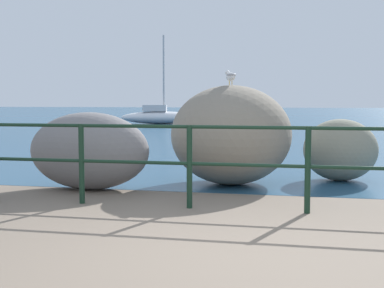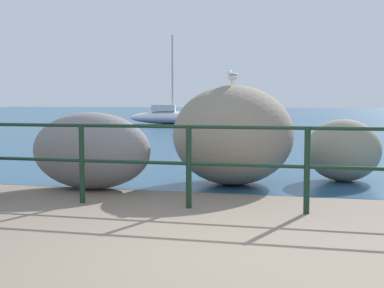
# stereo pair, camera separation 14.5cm
# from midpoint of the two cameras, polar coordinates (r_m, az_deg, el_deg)

# --- Properties ---
(ground_plane) EXTENTS (120.00, 120.00, 0.10)m
(ground_plane) POSITION_cam_midpoint_polar(r_m,az_deg,el_deg) (24.30, 11.65, 1.36)
(ground_plane) COLOR #756656
(sea_surface) EXTENTS (120.00, 90.00, 0.01)m
(sea_surface) POSITION_cam_midpoint_polar(r_m,az_deg,el_deg) (52.42, 12.65, 3.14)
(sea_surface) COLOR navy
(sea_surface) RESTS_ON ground_plane
(promenade_railing) EXTENTS (9.96, 0.07, 1.02)m
(promenade_railing) POSITION_cam_midpoint_polar(r_m,az_deg,el_deg) (6.38, 6.48, -1.46)
(promenade_railing) COLOR black
(promenade_railing) RESTS_ON ground_plane
(breakwater_boulder_main) EXTENTS (1.89, 1.93, 1.56)m
(breakwater_boulder_main) POSITION_cam_midpoint_polar(r_m,az_deg,el_deg) (8.38, 4.91, 0.96)
(breakwater_boulder_main) COLOR gray
(breakwater_boulder_main) RESTS_ON ground
(breakwater_boulder_left) EXTENTS (1.83, 1.06, 1.15)m
(breakwater_boulder_left) POSITION_cam_midpoint_polar(r_m,az_deg,el_deg) (8.05, -10.22, -0.71)
(breakwater_boulder_left) COLOR slate
(breakwater_boulder_left) RESTS_ON ground
(breakwater_boulder_right) EXTENTS (1.20, 1.01, 1.02)m
(breakwater_boulder_right) POSITION_cam_midpoint_polar(r_m,az_deg,el_deg) (9.06, 16.31, -0.65)
(breakwater_boulder_right) COLOR gray
(breakwater_boulder_right) RESTS_ON ground
(seagull) EXTENTS (0.24, 0.32, 0.23)m
(seagull) POSITION_cam_midpoint_polar(r_m,az_deg,el_deg) (8.32, 4.86, 7.25)
(seagull) COLOR gold
(seagull) RESTS_ON breakwater_boulder_main
(sailboat) EXTENTS (4.56, 2.05, 4.90)m
(sailboat) POSITION_cam_midpoint_polar(r_m,az_deg,el_deg) (29.86, -2.38, 2.97)
(sailboat) COLOR white
(sailboat) RESTS_ON sea_surface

